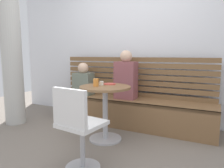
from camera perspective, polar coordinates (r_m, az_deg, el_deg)
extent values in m
plane|color=#70665B|center=(2.60, -6.42, -18.55)|extent=(8.00, 8.00, 0.00)
cube|color=silver|center=(3.81, 7.06, 12.33)|extent=(5.20, 0.10, 2.90)
cylinder|color=#B2B2AD|center=(3.87, -25.58, 10.82)|extent=(0.32, 0.32, 2.80)
cube|color=brown|center=(3.52, 4.29, -7.49)|extent=(2.70, 0.52, 0.44)
cube|color=brown|center=(3.26, 2.72, -5.12)|extent=(2.70, 0.04, 0.04)
cube|color=brown|center=(3.68, 5.75, -2.71)|extent=(2.65, 0.04, 0.07)
cube|color=brown|center=(3.66, 5.78, -1.04)|extent=(2.65, 0.04, 0.07)
cube|color=brown|center=(3.65, 5.80, 0.47)|extent=(2.65, 0.04, 0.07)
cube|color=brown|center=(3.63, 5.82, 1.99)|extent=(2.65, 0.04, 0.07)
cube|color=brown|center=(3.63, 5.84, 3.51)|extent=(2.65, 0.04, 0.07)
cube|color=brown|center=(3.62, 5.86, 5.05)|extent=(2.65, 0.04, 0.07)
cube|color=brown|center=(3.62, 5.89, 6.58)|extent=(2.65, 0.04, 0.07)
cylinder|color=#ADADB2|center=(3.00, -1.79, -14.44)|extent=(0.44, 0.44, 0.02)
cylinder|color=#ADADB2|center=(2.89, -1.82, -7.92)|extent=(0.07, 0.07, 0.69)
cylinder|color=brown|center=(2.81, -1.86, -0.88)|extent=(0.68, 0.68, 0.03)
cylinder|color=#ADADB2|center=(2.36, -7.80, -21.24)|extent=(0.36, 0.36, 0.02)
cylinder|color=#ADADB2|center=(2.26, -7.91, -16.45)|extent=(0.05, 0.05, 0.45)
cube|color=silver|center=(2.18, -8.04, -10.56)|extent=(0.45, 0.45, 0.04)
cube|color=silver|center=(2.00, -11.40, -6.33)|extent=(0.40, 0.09, 0.36)
cube|color=brown|center=(3.43, 3.74, 1.00)|extent=(0.34, 0.22, 0.60)
sphere|color=#DBB293|center=(3.41, 3.80, 7.46)|extent=(0.19, 0.19, 0.19)
cube|color=slate|center=(3.83, -7.69, 0.08)|extent=(0.34, 0.22, 0.39)
sphere|color=#DBB293|center=(3.80, -7.77, 4.26)|extent=(0.19, 0.19, 0.19)
cylinder|color=silver|center=(2.89, -2.85, 0.20)|extent=(0.06, 0.06, 0.05)
cylinder|color=orange|center=(2.80, -4.34, 0.42)|extent=(0.07, 0.07, 0.10)
cylinder|color=#DB4C42|center=(2.98, -0.64, 0.03)|extent=(0.17, 0.17, 0.01)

